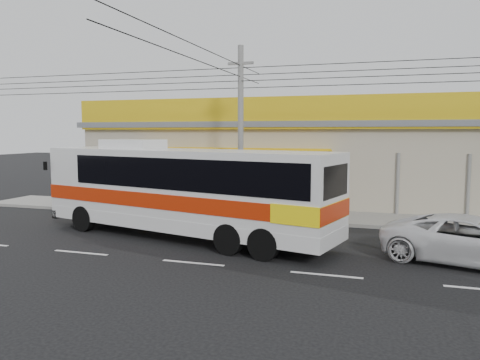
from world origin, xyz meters
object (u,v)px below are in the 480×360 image
object	(u,v)px
motorbike_dark	(86,197)
utility_pole	(241,77)
coach_bus	(187,186)
white_car	(473,241)
motorbike_red	(167,196)

from	to	relation	value
motorbike_dark	utility_pole	world-z (taller)	utility_pole
coach_bus	utility_pole	xyz separation A→B (m)	(0.78, 4.16, 4.40)
white_car	motorbike_red	bearing A→B (deg)	79.27
utility_pole	motorbike_red	bearing A→B (deg)	155.57
motorbike_red	utility_pole	world-z (taller)	utility_pole
coach_bus	motorbike_dark	distance (m)	9.10
coach_bus	motorbike_red	xyz separation A→B (m)	(-3.95, 6.31, -1.33)
white_car	utility_pole	xyz separation A→B (m)	(-8.76, 4.67, 5.64)
white_car	utility_pole	size ratio (longest dim) A/B	0.15
motorbike_dark	utility_pole	size ratio (longest dim) A/B	0.05
white_car	utility_pole	world-z (taller)	utility_pole
motorbike_red	motorbike_dark	size ratio (longest dim) A/B	1.18
coach_bus	motorbike_dark	size ratio (longest dim) A/B	7.76
utility_pole	motorbike_dark	bearing A→B (deg)	176.88
white_car	utility_pole	distance (m)	11.42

